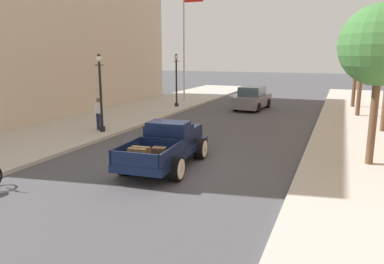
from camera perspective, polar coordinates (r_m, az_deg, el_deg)
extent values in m
plane|color=#47474C|center=(13.86, -3.41, -4.85)|extent=(140.00, 140.00, 0.00)
cube|color=#B7B2A8|center=(18.07, -24.71, -1.73)|extent=(5.50, 64.00, 0.15)
cube|color=#0F1938|center=(13.44, -4.06, -3.00)|extent=(2.07, 5.00, 0.24)
cube|color=#0F1938|center=(13.64, -3.54, -0.53)|extent=(1.63, 1.20, 0.80)
cube|color=#0F1938|center=(13.50, -3.64, 1.33)|extent=(1.49, 1.02, 0.12)
cube|color=#3D4C5B|center=(14.12, -2.70, 0.57)|extent=(1.33, 0.12, 0.44)
cube|color=#0F1938|center=(14.85, -1.69, -0.04)|extent=(1.41, 1.58, 0.52)
cube|color=silver|center=(15.60, -0.69, 0.47)|extent=(0.69, 0.14, 0.47)
cube|color=#0F1938|center=(12.17, -6.56, -3.96)|extent=(1.82, 2.20, 0.04)
cube|color=#0F1938|center=(12.46, -9.97, -2.64)|extent=(0.21, 2.10, 0.44)
cube|color=#0F1938|center=(11.80, -3.00, -3.29)|extent=(0.21, 2.10, 0.44)
cube|color=#0F1938|center=(11.24, -8.73, -4.20)|extent=(1.62, 0.18, 0.44)
cube|color=#0F1938|center=(13.01, -4.73, -1.89)|extent=(1.62, 0.18, 0.44)
cylinder|color=black|center=(15.02, -5.29, -1.99)|extent=(0.41, 0.82, 0.80)
cylinder|color=silver|center=(15.09, -5.94, -1.93)|extent=(0.05, 0.66, 0.66)
cylinder|color=silver|center=(15.10, -5.97, -1.93)|extent=(0.04, 0.24, 0.24)
cylinder|color=black|center=(14.42, 1.28, -2.53)|extent=(0.41, 0.82, 0.80)
cylinder|color=silver|center=(14.37, 1.99, -2.58)|extent=(0.05, 0.66, 0.66)
cylinder|color=silver|center=(14.36, 2.03, -2.59)|extent=(0.04, 0.24, 0.24)
cylinder|color=black|center=(12.68, -10.13, -4.74)|extent=(0.41, 0.82, 0.80)
cylinder|color=silver|center=(12.77, -10.87, -4.65)|extent=(0.05, 0.66, 0.66)
cylinder|color=silver|center=(12.77, -10.91, -4.65)|extent=(0.04, 0.24, 0.24)
cylinder|color=black|center=(11.96, -2.49, -5.58)|extent=(0.41, 0.82, 0.80)
cylinder|color=silver|center=(11.90, -1.65, -5.66)|extent=(0.05, 0.66, 0.66)
cylinder|color=silver|center=(11.90, -1.61, -5.67)|extent=(0.04, 0.24, 0.24)
cube|color=olive|center=(11.88, -8.08, -3.29)|extent=(0.63, 0.48, 0.40)
cube|color=#3D2D1E|center=(11.88, -8.08, -3.29)|extent=(0.62, 0.09, 0.42)
cube|color=brown|center=(12.30, -5.06, -2.98)|extent=(0.49, 0.40, 0.28)
cube|color=slate|center=(27.64, 9.19, 4.71)|extent=(2.05, 4.42, 0.80)
cube|color=#384C5B|center=(27.41, 9.15, 6.17)|extent=(1.67, 2.11, 0.64)
cylinder|color=black|center=(29.14, 8.37, 4.54)|extent=(0.27, 0.68, 0.66)
cylinder|color=black|center=(28.68, 11.52, 4.32)|extent=(0.27, 0.68, 0.66)
cylinder|color=black|center=(26.71, 6.65, 3.93)|extent=(0.27, 0.68, 0.66)
cylinder|color=black|center=(26.21, 10.06, 3.68)|extent=(0.27, 0.68, 0.66)
cylinder|color=#232847|center=(19.75, -14.17, 1.59)|extent=(0.14, 0.14, 0.86)
cylinder|color=#232847|center=(19.65, -13.74, 1.55)|extent=(0.14, 0.14, 0.86)
cube|color=silver|center=(19.59, -14.06, 3.61)|extent=(0.36, 0.22, 0.56)
cylinder|color=silver|center=(19.72, -14.57, 3.56)|extent=(0.09, 0.09, 0.54)
cylinder|color=silver|center=(19.47, -13.53, 3.51)|extent=(0.09, 0.09, 0.54)
sphere|color=brown|center=(19.54, -14.12, 4.77)|extent=(0.22, 0.22, 0.22)
cylinder|color=black|center=(19.30, -13.49, 0.45)|extent=(0.28, 0.28, 0.24)
cylinder|color=black|center=(19.04, -13.74, 5.53)|extent=(0.12, 0.12, 3.20)
cylinder|color=black|center=(18.95, -13.95, 9.89)|extent=(0.50, 0.04, 0.04)
sphere|color=silver|center=(18.94, -14.00, 10.82)|extent=(0.32, 0.32, 0.32)
cone|color=black|center=(18.94, -14.03, 11.37)|extent=(0.24, 0.24, 0.14)
cylinder|color=black|center=(27.78, -2.37, 4.18)|extent=(0.28, 0.28, 0.24)
cylinder|color=black|center=(27.60, -2.40, 7.72)|extent=(0.12, 0.12, 3.20)
cylinder|color=black|center=(27.53, -2.42, 10.73)|extent=(0.50, 0.04, 0.04)
sphere|color=silver|center=(27.53, -2.43, 11.38)|extent=(0.32, 0.32, 0.32)
cone|color=black|center=(27.53, -2.43, 11.75)|extent=(0.24, 0.24, 0.14)
cylinder|color=#B2B2B7|center=(31.55, -1.24, 13.08)|extent=(0.12, 0.12, 9.00)
cylinder|color=brown|center=(14.41, 25.87, 1.53)|extent=(0.26, 0.26, 3.09)
sphere|color=#3D7538|center=(14.23, 26.81, 11.75)|extent=(2.73, 2.73, 2.73)
cylinder|color=brown|center=(25.68, 24.18, 6.07)|extent=(0.26, 0.26, 3.39)
sphere|color=#ADA893|center=(25.60, 24.71, 12.11)|extent=(2.71, 2.71, 2.71)
cylinder|color=brown|center=(29.93, 23.51, 6.72)|extent=(0.26, 0.26, 3.30)
sphere|color=#285628|center=(29.85, 23.95, 11.89)|extent=(2.82, 2.82, 2.82)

